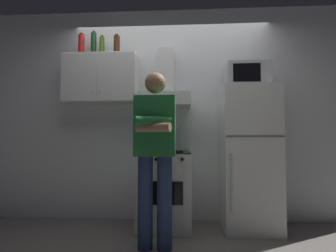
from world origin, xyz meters
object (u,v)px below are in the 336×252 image
at_px(microwave, 247,76).
at_px(person_standing, 155,151).
at_px(range_hood, 166,91).
at_px(refrigerator, 248,158).
at_px(bottle_wine_green, 94,45).
at_px(stove_oven, 165,189).
at_px(bottle_olive_oil, 102,47).
at_px(bottle_rum_dark, 117,45).
at_px(bottle_soda_red, 81,45).
at_px(upper_cabinet, 102,80).

relative_size(microwave, person_standing, 0.29).
xyz_separation_m(range_hood, refrigerator, (0.95, -0.13, -0.80)).
bearing_deg(bottle_wine_green, stove_oven, -9.24).
bearing_deg(bottle_olive_oil, microwave, -4.53).
bearing_deg(microwave, bottle_rum_dark, 176.69).
xyz_separation_m(stove_oven, refrigerator, (0.95, 0.00, 0.37)).
bearing_deg(refrigerator, microwave, 90.90).
distance_m(range_hood, bottle_olive_oil, 1.00).
relative_size(stove_oven, bottle_soda_red, 3.04).
height_order(stove_oven, bottle_wine_green, bottle_wine_green).
xyz_separation_m(microwave, bottle_soda_red, (-2.01, 0.09, 0.45)).
distance_m(refrigerator, person_standing, 1.17).
height_order(microwave, bottle_rum_dark, bottle_rum_dark).
bearing_deg(refrigerator, bottle_soda_red, 176.97).
xyz_separation_m(upper_cabinet, person_standing, (0.75, -0.73, -0.85)).
bearing_deg(stove_oven, person_standing, -94.72).
distance_m(person_standing, bottle_wine_green, 1.74).
relative_size(range_hood, refrigerator, 0.47).
distance_m(upper_cabinet, refrigerator, 2.00).
relative_size(refrigerator, microwave, 3.33).
distance_m(range_hood, bottle_soda_red, 1.21).
distance_m(stove_oven, bottle_olive_oil, 1.93).
height_order(range_hood, bottle_olive_oil, bottle_olive_oil).
distance_m(person_standing, bottle_rum_dark, 1.56).
bearing_deg(range_hood, refrigerator, -7.55).
distance_m(bottle_soda_red, bottle_wine_green, 0.15).
bearing_deg(microwave, bottle_wine_green, 176.01).
height_order(stove_oven, microwave, microwave).
bearing_deg(bottle_olive_oil, bottle_rum_dark, -13.73).
distance_m(range_hood, refrigerator, 1.25).
bearing_deg(bottle_wine_green, person_standing, -41.02).
height_order(upper_cabinet, bottle_soda_red, bottle_soda_red).
bearing_deg(stove_oven, upper_cabinet, 171.10).
xyz_separation_m(person_standing, bottle_soda_red, (-1.01, 0.71, 1.29)).
distance_m(bottle_soda_red, bottle_olive_oil, 0.25).
bearing_deg(upper_cabinet, bottle_soda_red, -175.97).
relative_size(upper_cabinet, bottle_soda_red, 3.13).
distance_m(stove_oven, refrigerator, 1.02).
relative_size(person_standing, bottle_rum_dark, 6.24).
xyz_separation_m(refrigerator, bottle_rum_dark, (-1.56, 0.11, 1.37)).
bearing_deg(bottle_rum_dark, bottle_soda_red, -179.69).
bearing_deg(bottle_rum_dark, bottle_wine_green, 172.61).
distance_m(range_hood, bottle_rum_dark, 0.84).
relative_size(stove_oven, microwave, 1.82).
distance_m(person_standing, bottle_olive_oil, 1.67).
height_order(range_hood, bottle_wine_green, bottle_wine_green).
relative_size(person_standing, bottle_olive_oil, 6.01).
relative_size(upper_cabinet, person_standing, 0.55).
bearing_deg(microwave, stove_oven, -178.85).
height_order(stove_oven, bottle_rum_dark, bottle_rum_dark).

